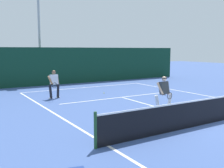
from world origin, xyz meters
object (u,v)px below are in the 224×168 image
player_near (164,92)px  tennis_ball (223,103)px  light_pole (39,28)px  player_far (54,83)px  tennis_ball_extra (104,93)px

player_near → tennis_ball: size_ratio=24.21×
player_near → light_pole: bearing=-85.5°
player_far → light_pole: 7.85m
tennis_ball → tennis_ball_extra: bearing=120.3°
player_near → player_far: 6.45m
tennis_ball_extra → light_pole: (-1.97, 6.87, 4.43)m
player_near → tennis_ball: 3.84m
tennis_ball → tennis_ball_extra: same height
tennis_ball → light_pole: 14.69m
player_far → tennis_ball_extra: size_ratio=24.30×
player_near → player_far: size_ratio=1.00×
player_far → tennis_ball_extra: bearing=172.3°
tennis_ball → tennis_ball_extra: (-3.52, 6.02, 0.00)m
tennis_ball → player_far: bearing=138.4°
tennis_ball_extra → light_pole: 8.41m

